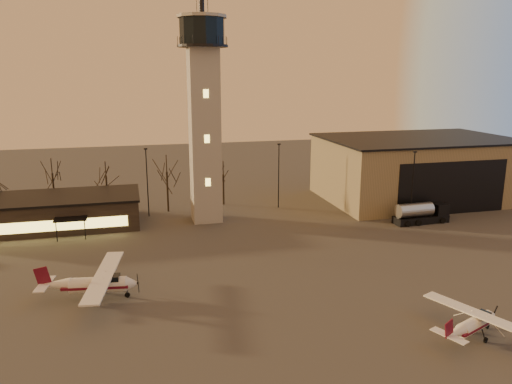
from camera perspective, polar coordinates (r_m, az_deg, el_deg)
ground at (r=45.03m, az=0.39°, el=-13.89°), size 220.00×220.00×0.00m
control_tower at (r=69.55m, az=-5.96°, el=9.81°), size 6.80×6.80×32.60m
hangar at (r=87.47m, az=17.85°, el=2.60°), size 30.60×20.60×10.30m
terminal at (r=73.99m, az=-23.02°, el=-2.13°), size 25.40×12.20×4.30m
light_poles at (r=72.12m, az=-5.47°, el=1.18°), size 58.50×12.25×10.14m
tree_row at (r=79.29m, az=-16.62°, el=2.19°), size 37.20×9.20×8.80m
cessna_front at (r=45.15m, az=23.85°, el=-13.76°), size 7.75×9.36×2.66m
cessna_rear at (r=49.69m, az=-17.38°, el=-10.32°), size 9.90×12.48×3.43m
fuel_truck at (r=74.14m, az=18.31°, el=-2.49°), size 8.04×2.92×2.95m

